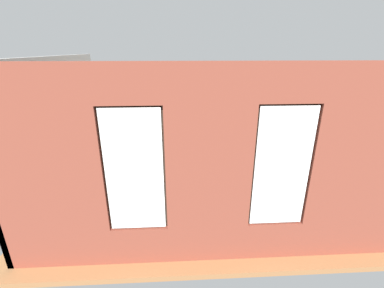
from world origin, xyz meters
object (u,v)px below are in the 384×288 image
at_px(potted_plant_mid_room_small, 227,155).
at_px(papasan_chair, 162,139).
at_px(tv_flatscreen, 77,155).
at_px(potted_plant_by_left_couch, 264,155).
at_px(potted_plant_near_tv, 88,184).
at_px(table_plant_small, 164,167).
at_px(remote_silver, 185,171).
at_px(couch_left, 297,175).
at_px(potted_plant_foreground_right, 113,132).
at_px(potted_plant_between_couches, 278,196).
at_px(coffee_table, 181,171).
at_px(media_console, 81,179).
at_px(cup_ceramic, 181,168).
at_px(couch_by_window, 201,218).
at_px(potted_plant_beside_window_right, 100,211).

bearing_deg(potted_plant_mid_room_small, papasan_chair, -39.65).
relative_size(tv_flatscreen, potted_plant_by_left_couch, 2.45).
bearing_deg(potted_plant_near_tv, potted_plant_mid_room_small, -150.71).
relative_size(table_plant_small, papasan_chair, 0.21).
relative_size(papasan_chair, potted_plant_by_left_couch, 2.51).
distance_m(table_plant_small, remote_silver, 0.55).
distance_m(table_plant_small, tv_flatscreen, 2.12).
bearing_deg(couch_left, potted_plant_mid_room_small, -125.30).
xyz_separation_m(potted_plant_foreground_right, potted_plant_near_tv, (-0.25, 3.47, -0.05)).
bearing_deg(potted_plant_between_couches, potted_plant_by_left_couch, -103.73).
distance_m(tv_flatscreen, potted_plant_mid_room_small, 3.99).
height_order(couch_left, potted_plant_by_left_couch, couch_left).
relative_size(coffee_table, potted_plant_by_left_couch, 3.09).
xyz_separation_m(media_console, potted_plant_between_couches, (-4.36, 1.76, 0.46)).
height_order(couch_left, media_console, couch_left).
bearing_deg(cup_ceramic, papasan_chair, -75.52).
distance_m(couch_by_window, potted_plant_by_left_couch, 3.79).
bearing_deg(potted_plant_foreground_right, coffee_table, 133.59).
bearing_deg(cup_ceramic, tv_flatscreen, 2.28).
bearing_deg(potted_plant_between_couches, potted_plant_mid_room_small, -79.50).
xyz_separation_m(coffee_table, remote_silver, (-0.11, 0.13, 0.06)).
bearing_deg(potted_plant_beside_window_right, couch_by_window, -176.89).
bearing_deg(potted_plant_mid_room_small, table_plant_small, 25.68).
bearing_deg(tv_flatscreen, table_plant_small, 179.26).
bearing_deg(papasan_chair, media_console, 52.43).
relative_size(media_console, potted_plant_foreground_right, 0.84).
height_order(couch_by_window, potted_plant_mid_room_small, couch_by_window).
relative_size(remote_silver, papasan_chair, 0.15).
height_order(couch_by_window, table_plant_small, couch_by_window).
bearing_deg(table_plant_small, couch_left, 177.66).
distance_m(couch_by_window, remote_silver, 1.80).
bearing_deg(couch_left, potted_plant_foreground_right, -120.15).
bearing_deg(potted_plant_between_couches, potted_plant_beside_window_right, 2.41).
relative_size(coffee_table, remote_silver, 8.39).
xyz_separation_m(couch_by_window, media_console, (2.88, -1.80, -0.05)).
xyz_separation_m(couch_left, potted_plant_near_tv, (4.95, 0.87, 0.38)).
bearing_deg(papasan_chair, potted_plant_foreground_right, 1.44).
distance_m(couch_left, potted_plant_between_couches, 2.00).
distance_m(cup_ceramic, potted_plant_near_tv, 2.28).
relative_size(media_console, potted_plant_beside_window_right, 1.17).
xyz_separation_m(potted_plant_mid_room_small, potted_plant_between_couches, (-0.48, 2.60, 0.24)).
relative_size(table_plant_small, potted_plant_near_tv, 0.15).
height_order(couch_by_window, media_console, couch_by_window).
relative_size(media_console, tv_flatscreen, 1.02).
height_order(potted_plant_beside_window_right, potted_plant_near_tv, potted_plant_near_tv).
bearing_deg(potted_plant_beside_window_right, papasan_chair, -101.14).
bearing_deg(potted_plant_beside_window_right, potted_plant_mid_room_small, -136.04).
bearing_deg(table_plant_small, potted_plant_beside_window_right, 60.84).
distance_m(potted_plant_mid_room_small, potted_plant_between_couches, 2.65).
distance_m(tv_flatscreen, papasan_chair, 3.16).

